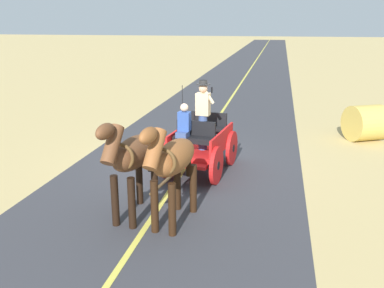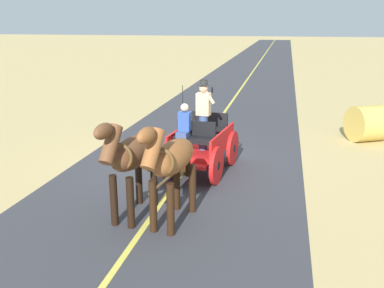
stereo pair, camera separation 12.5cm
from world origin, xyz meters
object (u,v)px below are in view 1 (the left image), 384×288
(horse_near_side, at_px, (172,161))
(horse_off_side, at_px, (132,156))
(horse_drawn_carriage, at_px, (200,143))
(hay_bale, at_px, (365,123))

(horse_near_side, xyz_separation_m, horse_off_side, (0.85, -0.11, 0.00))
(horse_near_side, distance_m, horse_off_side, 0.86)
(horse_drawn_carriage, distance_m, horse_near_side, 3.10)
(horse_drawn_carriage, height_order, hay_bale, horse_drawn_carriage)
(horse_off_side, bearing_deg, hay_bale, -128.70)
(horse_near_side, relative_size, horse_off_side, 1.00)
(horse_drawn_carriage, height_order, horse_off_side, horse_drawn_carriage)
(horse_drawn_carriage, xyz_separation_m, hay_bale, (-4.87, -4.18, -0.22))
(horse_drawn_carriage, distance_m, hay_bale, 6.42)
(hay_bale, bearing_deg, horse_near_side, 56.17)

